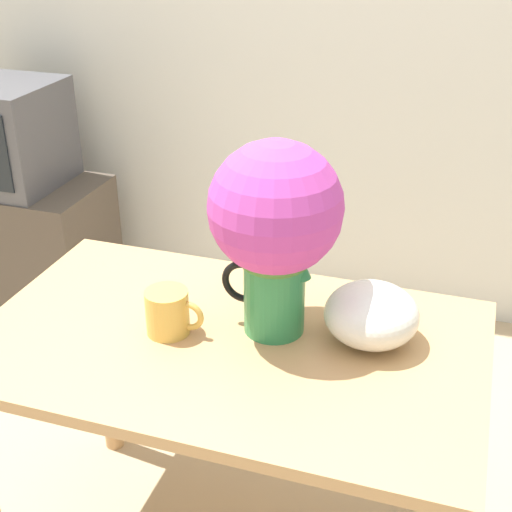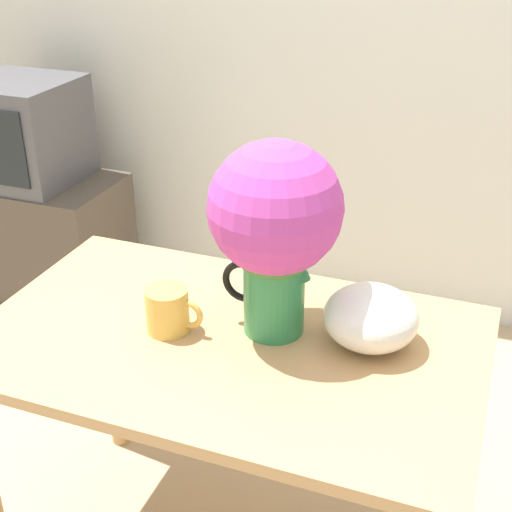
# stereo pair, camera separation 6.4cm
# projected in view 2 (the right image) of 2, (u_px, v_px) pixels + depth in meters

# --- Properties ---
(table) EXTENTS (1.18, 0.72, 0.73)m
(table) POSITION_uv_depth(u_px,v_px,m) (228.00, 378.00, 1.72)
(table) COLOR tan
(table) RESTS_ON ground_plane
(flower_vase) EXTENTS (0.30, 0.30, 0.47)m
(flower_vase) POSITION_uv_depth(u_px,v_px,m) (275.00, 223.00, 1.57)
(flower_vase) COLOR #2D844C
(flower_vase) RESTS_ON table
(coffee_mug) EXTENTS (0.14, 0.10, 0.11)m
(coffee_mug) POSITION_uv_depth(u_px,v_px,m) (169.00, 310.00, 1.67)
(coffee_mug) COLOR gold
(coffee_mug) RESTS_ON table
(white_bowl) EXTENTS (0.22, 0.22, 0.14)m
(white_bowl) POSITION_uv_depth(u_px,v_px,m) (371.00, 317.00, 1.61)
(white_bowl) COLOR silver
(white_bowl) RESTS_ON table
(tv_stand) EXTENTS (0.75, 0.45, 0.53)m
(tv_stand) POSITION_uv_depth(u_px,v_px,m) (40.00, 234.00, 3.24)
(tv_stand) COLOR #4C4238
(tv_stand) RESTS_ON ground_plane
(tv_set) EXTENTS (0.44, 0.44, 0.43)m
(tv_set) POSITION_uv_depth(u_px,v_px,m) (24.00, 131.00, 3.01)
(tv_set) COLOR #4C4C51
(tv_set) RESTS_ON tv_stand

